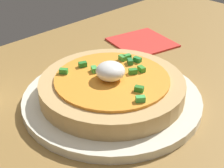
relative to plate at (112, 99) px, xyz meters
The scene contains 4 objects.
dining_table 11.78cm from the plate, 63.65° to the left, with size 126.73×84.55×2.48cm, color olive.
plate is the anchor object (origin of this frame).
pizza 2.32cm from the plate, 22.30° to the left, with size 22.53×22.53×5.88cm.
napkin 23.82cm from the plate, 150.20° to the right, with size 11.79×11.79×0.40cm, color red.
Camera 1 is at (26.44, 21.95, 32.91)cm, focal length 54.85 mm.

